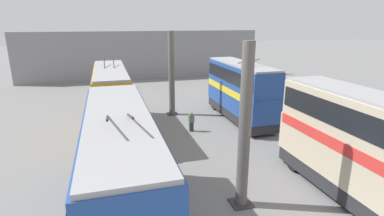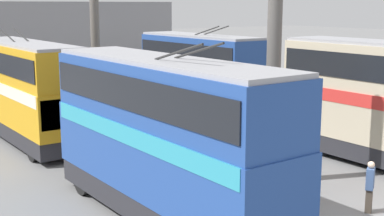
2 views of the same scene
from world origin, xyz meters
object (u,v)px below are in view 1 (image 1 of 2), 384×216
at_px(bus_right_mid, 112,96).
at_px(oil_drum, 166,155).
at_px(person_aisle_midway, 191,121).
at_px(bus_left_near, 377,149).
at_px(bus_right_near, 122,171).
at_px(bus_left_far, 240,88).

xyz_separation_m(bus_right_mid, oil_drum, (-6.42, -2.91, -2.42)).
bearing_deg(oil_drum, person_aisle_midway, -32.56).
height_order(bus_left_near, oil_drum, bus_left_near).
height_order(bus_right_near, oil_drum, bus_right_near).
bearing_deg(bus_left_near, bus_right_near, 83.70).
distance_m(bus_left_near, person_aisle_midway, 13.36).
bearing_deg(bus_left_near, bus_left_far, 0.00).
distance_m(bus_left_far, person_aisle_midway, 5.66).
xyz_separation_m(bus_left_near, bus_left_far, (14.03, 0.00, -0.17)).
height_order(bus_right_near, bus_right_mid, bus_right_near).
bearing_deg(person_aisle_midway, bus_right_mid, 64.80).
relative_size(bus_right_near, oil_drum, 12.12).
height_order(bus_left_near, bus_left_far, bus_left_near).
distance_m(bus_left_near, oil_drum, 11.25).
xyz_separation_m(bus_left_near, person_aisle_midway, (12.21, 4.97, -2.17)).
xyz_separation_m(bus_left_far, person_aisle_midway, (-1.81, 4.97, -2.00)).
relative_size(person_aisle_midway, oil_drum, 1.85).
bearing_deg(bus_right_mid, bus_left_near, -141.98).
distance_m(bus_left_near, bus_left_far, 14.03).
bearing_deg(person_aisle_midway, bus_left_near, -166.91).
relative_size(bus_left_near, bus_right_mid, 1.09).
relative_size(bus_left_near, oil_drum, 13.11).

